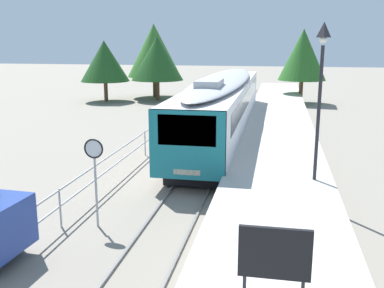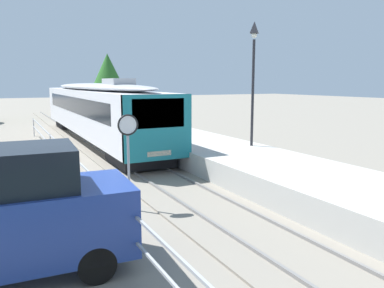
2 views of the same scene
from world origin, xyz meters
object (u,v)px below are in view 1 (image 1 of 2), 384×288
object	(u,v)px
platform_lamp_mid_platform	(321,72)
platform_notice_board	(275,257)
commuter_train	(223,102)
speed_limit_sign	(94,161)

from	to	relation	value
platform_lamp_mid_platform	platform_notice_board	bearing A→B (deg)	-98.72
commuter_train	speed_limit_sign	bearing A→B (deg)	-99.32
commuter_train	platform_lamp_mid_platform	xyz separation A→B (m)	(4.52, -10.14, 2.47)
platform_notice_board	speed_limit_sign	xyz separation A→B (m)	(-5.41, 5.30, -0.06)
platform_lamp_mid_platform	speed_limit_sign	size ratio (longest dim) A/B	1.91
platform_lamp_mid_platform	speed_limit_sign	xyz separation A→B (m)	(-6.73, -3.31, -2.50)
platform_notice_board	platform_lamp_mid_platform	bearing A→B (deg)	81.28
commuter_train	speed_limit_sign	distance (m)	13.62
platform_notice_board	speed_limit_sign	world-z (taller)	speed_limit_sign
commuter_train	platform_notice_board	size ratio (longest dim) A/B	11.63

